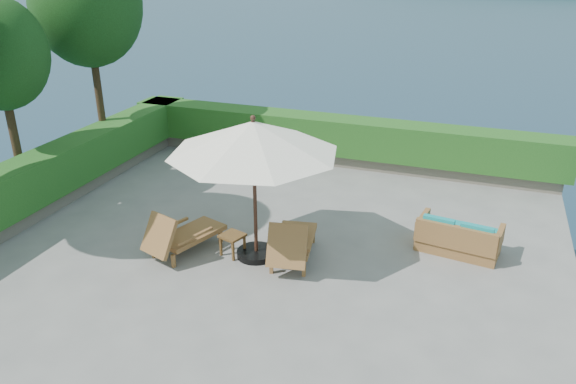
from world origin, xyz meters
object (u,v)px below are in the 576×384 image
(lounge_left, at_px, (181,235))
(side_table, at_px, (232,238))
(patio_umbrella, at_px, (253,139))
(lounge_right, at_px, (292,242))
(wicker_loveseat, at_px, (458,239))

(lounge_left, bearing_deg, side_table, 34.51)
(patio_umbrella, height_order, lounge_left, patio_umbrella)
(lounge_right, relative_size, wicker_loveseat, 1.10)
(patio_umbrella, bearing_deg, lounge_left, -165.02)
(lounge_right, distance_m, side_table, 1.22)
(patio_umbrella, xyz_separation_m, lounge_left, (-1.47, -0.39, -2.06))
(lounge_right, bearing_deg, side_table, 177.72)
(lounge_left, bearing_deg, wicker_loveseat, 38.92)
(patio_umbrella, relative_size, wicker_loveseat, 2.19)
(lounge_left, xyz_separation_m, side_table, (1.00, 0.28, -0.04))
(patio_umbrella, height_order, wicker_loveseat, patio_umbrella)
(patio_umbrella, xyz_separation_m, side_table, (-0.47, -0.11, -2.10))
(lounge_left, height_order, side_table, lounge_left)
(lounge_right, relative_size, side_table, 3.52)
(patio_umbrella, height_order, lounge_right, patio_umbrella)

